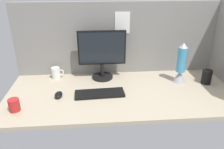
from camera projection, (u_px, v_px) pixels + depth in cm
name	position (u px, v px, depth cm)	size (l,w,h in cm)	color
ground_plane	(124.00, 92.00, 175.24)	(180.00, 80.00, 3.00)	tan
cubicle_wall_back	(119.00, 38.00, 195.45)	(180.00, 5.50, 62.88)	gray
monitor	(102.00, 53.00, 186.62)	(39.95, 18.00, 41.67)	black
keyboard	(100.00, 94.00, 168.14)	(37.00, 13.00, 2.00)	black
mouse	(59.00, 95.00, 165.06)	(5.60, 9.60, 3.40)	black
mug_black_travel	(207.00, 77.00, 183.66)	(7.94, 7.94, 11.66)	black
mug_red_plastic	(14.00, 105.00, 147.56)	(7.23, 7.23, 8.51)	red
mug_ceramic_white	(56.00, 73.00, 193.20)	(10.60, 7.15, 9.77)	white
lava_lamp	(181.00, 66.00, 183.25)	(10.32, 10.32, 33.78)	#A5A5AD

